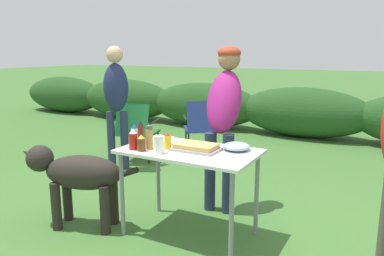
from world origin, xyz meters
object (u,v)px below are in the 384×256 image
(mixing_bowl, at_px, (236,146))
(mustard_bottle, at_px, (168,141))
(standing_person_in_dark_puffer, at_px, (224,108))
(bbq_sauce_bottle, at_px, (141,132))
(spice_jar, at_px, (149,138))
(camp_chair_green_behind_table, at_px, (202,125))
(ketchup_bottle, at_px, (133,140))
(folding_table, at_px, (189,159))
(beer_bottle, at_px, (141,143))
(food_tray, at_px, (196,147))
(standing_person_in_navy_coat, at_px, (116,95))
(plate_stack, at_px, (163,141))
(paper_cup_stack, at_px, (159,145))
(mayo_bottle, at_px, (134,136))
(camp_chair_near_hedge, at_px, (137,129))
(dog, at_px, (76,174))

(mixing_bowl, relative_size, mustard_bottle, 1.58)
(standing_person_in_dark_puffer, bearing_deg, bbq_sauce_bottle, -132.01)
(spice_jar, xyz_separation_m, camp_chair_green_behind_table, (-0.72, 2.34, -0.37))
(mixing_bowl, height_order, spice_jar, spice_jar)
(ketchup_bottle, bearing_deg, folding_table, 26.60)
(spice_jar, bearing_deg, beer_bottle, -106.40)
(food_tray, xyz_separation_m, mustard_bottle, (-0.23, -0.07, 0.04))
(folding_table, distance_m, standing_person_in_navy_coat, 2.07)
(plate_stack, bearing_deg, paper_cup_stack, -62.97)
(food_tray, distance_m, standing_person_in_dark_puffer, 0.70)
(ketchup_bottle, height_order, beer_bottle, ketchup_bottle)
(plate_stack, bearing_deg, mayo_bottle, -120.33)
(folding_table, bearing_deg, beer_bottle, -146.59)
(food_tray, xyz_separation_m, mixing_bowl, (0.28, 0.16, 0.01))
(folding_table, xyz_separation_m, plate_stack, (-0.32, 0.11, 0.09))
(standing_person_in_dark_puffer, bearing_deg, mayo_bottle, -124.94)
(bbq_sauce_bottle, relative_size, camp_chair_near_hedge, 0.24)
(folding_table, height_order, bbq_sauce_bottle, bbq_sauce_bottle)
(food_tray, bearing_deg, folding_table, -171.96)
(mustard_bottle, distance_m, ketchup_bottle, 0.28)
(plate_stack, xyz_separation_m, mixing_bowl, (0.66, 0.06, 0.02))
(mayo_bottle, relative_size, camp_chair_green_behind_table, 0.24)
(folding_table, bearing_deg, standing_person_in_navy_coat, 146.17)
(food_tray, height_order, beer_bottle, beer_bottle)
(mixing_bowl, distance_m, spice_jar, 0.71)
(plate_stack, xyz_separation_m, paper_cup_stack, (0.16, -0.32, 0.05))
(bbq_sauce_bottle, height_order, camp_chair_near_hedge, bbq_sauce_bottle)
(camp_chair_green_behind_table, bearing_deg, bbq_sauce_bottle, -111.72)
(dog, relative_size, camp_chair_green_behind_table, 1.26)
(paper_cup_stack, xyz_separation_m, dog, (-0.78, -0.12, -0.33))
(food_tray, bearing_deg, spice_jar, -158.45)
(folding_table, bearing_deg, mustard_bottle, -161.25)
(mayo_bottle, height_order, dog, mayo_bottle)
(plate_stack, xyz_separation_m, beer_bottle, (-0.00, -0.32, 0.05))
(mixing_bowl, distance_m, standing_person_in_navy_coat, 2.26)
(folding_table, bearing_deg, bbq_sauce_bottle, 178.30)
(beer_bottle, height_order, spice_jar, spice_jar)
(folding_table, xyz_separation_m, beer_bottle, (-0.32, -0.21, 0.14))
(standing_person_in_navy_coat, bearing_deg, food_tray, -62.49)
(mayo_bottle, height_order, standing_person_in_navy_coat, standing_person_in_navy_coat)
(bbq_sauce_bottle, bearing_deg, spice_jar, -37.07)
(paper_cup_stack, bearing_deg, dog, -171.06)
(plate_stack, bearing_deg, spice_jar, -84.75)
(standing_person_in_dark_puffer, height_order, camp_chair_green_behind_table, standing_person_in_dark_puffer)
(bbq_sauce_bottle, height_order, camp_chair_green_behind_table, bbq_sauce_bottle)
(mayo_bottle, relative_size, camp_chair_near_hedge, 0.24)
(plate_stack, relative_size, bbq_sauce_bottle, 1.28)
(food_tray, height_order, spice_jar, spice_jar)
(mixing_bowl, bearing_deg, paper_cup_stack, -142.63)
(folding_table, xyz_separation_m, mixing_bowl, (0.34, 0.17, 0.11))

